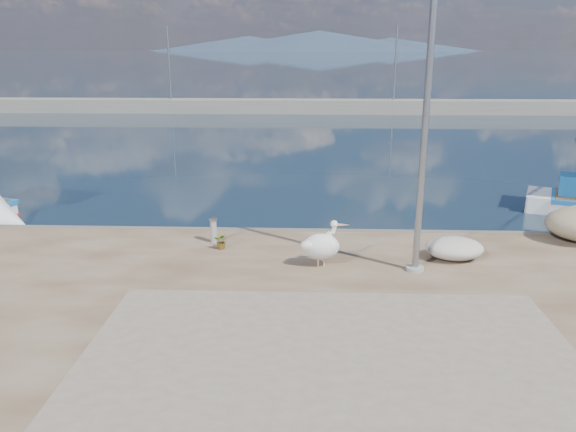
# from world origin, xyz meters

# --- Properties ---
(ground) EXTENTS (1400.00, 1400.00, 0.00)m
(ground) POSITION_xyz_m (0.00, 0.00, 0.00)
(ground) COLOR #162635
(ground) RESTS_ON ground
(quay_patch) EXTENTS (9.00, 7.00, 0.01)m
(quay_patch) POSITION_xyz_m (1.00, -3.00, 0.50)
(quay_patch) COLOR gray
(quay_patch) RESTS_ON quay
(breakwater) EXTENTS (120.00, 2.20, 7.50)m
(breakwater) POSITION_xyz_m (-0.00, 40.00, 0.60)
(breakwater) COLOR gray
(breakwater) RESTS_ON ground
(mountains) EXTENTS (370.00, 280.00, 22.00)m
(mountains) POSITION_xyz_m (4.39, 650.00, 9.51)
(mountains) COLOR #28384C
(mountains) RESTS_ON ground
(pelican) EXTENTS (1.26, 0.81, 1.19)m
(pelican) POSITION_xyz_m (0.92, 2.09, 1.06)
(pelican) COLOR tan
(pelican) RESTS_ON quay
(lamp_post) EXTENTS (0.44, 0.96, 7.00)m
(lamp_post) POSITION_xyz_m (3.24, 1.94, 3.80)
(lamp_post) COLOR gray
(lamp_post) RESTS_ON quay
(bollard_near) EXTENTS (0.24, 0.24, 0.72)m
(bollard_near) POSITION_xyz_m (-2.11, 3.79, 0.89)
(bollard_near) COLOR gray
(bollard_near) RESTS_ON quay
(potted_plant) EXTENTS (0.45, 0.41, 0.44)m
(potted_plant) POSITION_xyz_m (-1.80, 3.27, 0.72)
(potted_plant) COLOR #33722D
(potted_plant) RESTS_ON quay
(net_pile_d) EXTENTS (1.51, 1.13, 0.57)m
(net_pile_d) POSITION_xyz_m (4.39, 2.77, 0.78)
(net_pile_d) COLOR beige
(net_pile_d) RESTS_ON quay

